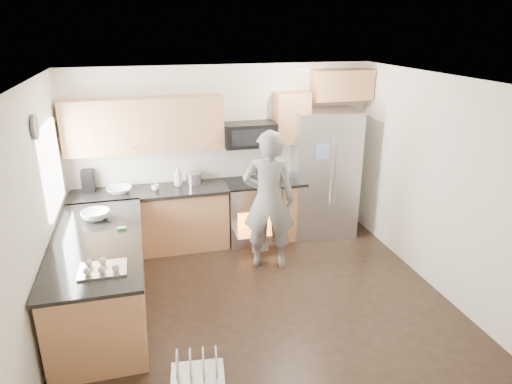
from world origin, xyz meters
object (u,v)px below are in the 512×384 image
object	(u,v)px
stove_range	(251,197)
person	(269,201)
refrigerator	(323,173)
dish_rack	(197,370)

from	to	relation	value
stove_range	person	world-z (taller)	person
stove_range	refrigerator	distance (m)	1.19
stove_range	dish_rack	xyz separation A→B (m)	(-1.21, -2.77, -0.59)
person	refrigerator	bearing A→B (deg)	-125.25
refrigerator	person	distance (m)	1.42
person	dish_rack	bearing A→B (deg)	74.43
dish_rack	refrigerator	bearing A→B (deg)	49.71
stove_range	person	size ratio (longest dim) A/B	0.94
refrigerator	person	world-z (taller)	refrigerator
refrigerator	dish_rack	size ratio (longest dim) A/B	3.59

